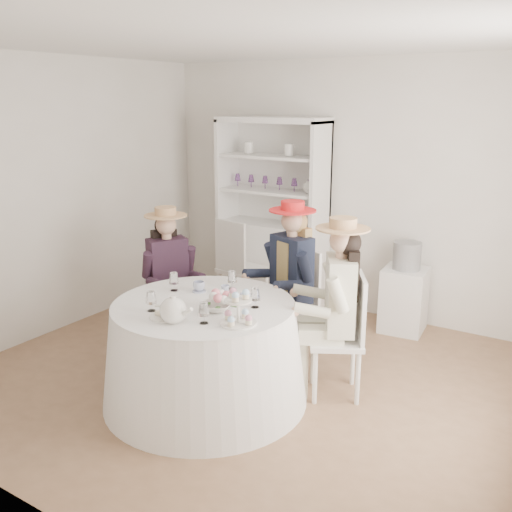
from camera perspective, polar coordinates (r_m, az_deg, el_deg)
The scene contains 22 objects.
ground at distance 4.94m, azimuth -0.64°, elevation -12.08°, with size 4.50×4.50×0.00m, color brown.
ceiling at distance 4.40m, azimuth -0.75°, elevation 20.87°, with size 4.50×4.50×0.00m, color white.
wall_back at distance 6.22m, azimuth 9.52°, elevation 6.60°, with size 4.50×4.50×0.00m, color silver.
wall_front at distance 3.07m, azimuth -21.64°, elevation -3.40°, with size 4.50×4.50×0.00m, color silver.
wall_left at distance 6.00m, azimuth -19.08°, elevation 5.64°, with size 4.50×4.50×0.00m, color silver.
tea_table at distance 4.48m, azimuth -5.13°, elevation -9.55°, with size 1.59×1.59×0.80m.
hutch at distance 6.51m, azimuth 1.68°, elevation 1.77°, with size 1.28×0.56×2.10m.
side_table at distance 5.96m, azimuth 14.56°, elevation -4.26°, with size 0.42×0.42×0.65m, color silver.
hatbox at distance 5.82m, azimuth 14.87°, elevation 0.03°, with size 0.27×0.27×0.27m, color black.
guest_left at distance 5.27m, azimuth -8.71°, elevation -1.51°, with size 0.58×0.53×1.36m.
guest_mid at distance 5.02m, azimuth 3.39°, elevation -1.57°, with size 0.55×0.59×1.44m.
guest_right at distance 4.42m, azimuth 8.08°, elevation -4.17°, with size 0.61×0.56×1.44m.
spare_chair at distance 6.10m, azimuth -1.77°, elevation -0.85°, with size 0.50×0.50×1.07m.
teacup_a at distance 4.57m, azimuth -5.72°, elevation -3.13°, with size 0.10×0.10×0.08m, color white.
teacup_b at distance 4.50m, azimuth -3.11°, elevation -3.45°, with size 0.07×0.07×0.06m, color white.
teacup_c at distance 4.32m, azimuth -1.11°, elevation -4.25°, with size 0.08×0.08×0.06m, color white.
flower_bowl at distance 4.15m, azimuth -3.93°, elevation -5.20°, with size 0.22×0.22×0.05m, color white.
flower_arrangement at distance 4.17m, azimuth -3.42°, elevation -4.21°, with size 0.19×0.19×0.07m.
table_teapot at distance 3.97m, azimuth -8.26°, elevation -5.41°, with size 0.27×0.19×0.20m.
sandwich_plate at distance 4.09m, azimuth -9.00°, elevation -5.87°, with size 0.23×0.23×0.05m.
cupcake_stand at distance 3.90m, azimuth -1.79°, elevation -5.60°, with size 0.25×0.25×0.24m.
stemware_set at distance 4.30m, azimuth -5.28°, elevation -3.80°, with size 0.83×0.81×0.15m.
Camera 1 is at (2.40, -3.66, 2.28)m, focal length 40.00 mm.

